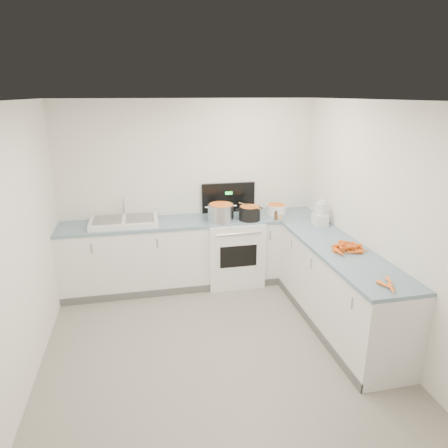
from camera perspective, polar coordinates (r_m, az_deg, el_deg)
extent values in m
cube|color=white|center=(5.55, -4.34, -4.20)|extent=(3.50, 0.60, 0.90)
cube|color=#718FA0|center=(5.39, -4.45, 0.42)|extent=(3.50, 0.62, 0.04)
cube|color=white|center=(4.75, 15.99, -8.95)|extent=(0.60, 2.20, 0.90)
cube|color=#718FA0|center=(4.56, 16.49, -3.68)|extent=(0.62, 2.20, 0.04)
cube|color=white|center=(5.62, 1.27, -3.86)|extent=(0.76, 0.65, 0.90)
cube|color=black|center=(5.68, 0.62, 3.81)|extent=(0.76, 0.05, 0.42)
cube|color=white|center=(5.34, -14.08, 0.36)|extent=(0.86, 0.52, 0.07)
cube|color=slate|center=(5.34, -16.30, 0.60)|extent=(0.36, 0.42, 0.01)
cube|color=slate|center=(5.32, -11.91, 0.89)|extent=(0.36, 0.42, 0.01)
cylinder|color=silver|center=(5.51, -14.15, 2.58)|extent=(0.03, 0.03, 0.24)
cylinder|color=silver|center=(5.28, -0.44, 1.52)|extent=(0.40, 0.40, 0.25)
cylinder|color=black|center=(5.35, 3.68, 1.44)|extent=(0.30, 0.30, 0.20)
cylinder|color=#AD7A47|center=(5.32, 3.70, 2.60)|extent=(0.22, 0.38, 0.02)
cylinder|color=white|center=(5.66, 7.48, 2.10)|extent=(0.33, 0.33, 0.13)
cylinder|color=#593319|center=(5.40, 7.42, 1.13)|extent=(0.04, 0.04, 0.10)
cylinder|color=#E5B266|center=(5.41, 8.03, 1.02)|extent=(0.05, 0.05, 0.08)
cube|color=white|center=(5.30, 13.55, 0.66)|extent=(0.16, 0.19, 0.14)
cylinder|color=silver|center=(5.26, 13.67, 2.17)|extent=(0.15, 0.15, 0.15)
cylinder|color=white|center=(5.23, 13.74, 3.14)|extent=(0.09, 0.09, 0.04)
cone|color=orange|center=(4.44, 17.98, -3.86)|extent=(0.21, 0.06, 0.04)
cone|color=orange|center=(4.53, 18.86, -3.55)|extent=(0.18, 0.12, 0.04)
cone|color=orange|center=(4.56, 17.13, -3.22)|extent=(0.08, 0.19, 0.04)
cone|color=orange|center=(4.59, 18.15, -3.15)|extent=(0.13, 0.17, 0.04)
cone|color=orange|center=(4.50, 16.53, -3.34)|extent=(0.11, 0.21, 0.05)
cone|color=orange|center=(4.47, 15.86, -3.46)|extent=(0.09, 0.17, 0.04)
cone|color=orange|center=(4.52, 17.00, -3.32)|extent=(0.05, 0.19, 0.05)
cone|color=orange|center=(4.55, 17.79, -3.23)|extent=(0.05, 0.20, 0.05)
cone|color=orange|center=(4.52, 16.31, -3.22)|extent=(0.10, 0.21, 0.05)
cone|color=orange|center=(4.64, 18.09, -2.91)|extent=(0.16, 0.04, 0.04)
cone|color=orange|center=(4.48, 16.16, -3.48)|extent=(0.18, 0.12, 0.04)
cone|color=orange|center=(4.53, 17.03, -3.25)|extent=(0.20, 0.07, 0.05)
cone|color=orange|center=(4.38, 16.11, -3.87)|extent=(0.06, 0.22, 0.05)
cone|color=orange|center=(4.53, 16.01, -2.83)|extent=(0.19, 0.09, 0.04)
cone|color=orange|center=(4.55, 17.36, -2.89)|extent=(0.05, 0.17, 0.04)
cone|color=orange|center=(4.58, 18.60, -2.98)|extent=(0.07, 0.18, 0.04)
cone|color=orange|center=(4.51, 16.73, -2.89)|extent=(0.20, 0.06, 0.04)
cone|color=orange|center=(4.51, 16.22, -3.03)|extent=(0.09, 0.21, 0.05)
cone|color=orange|center=(4.60, 17.17, -2.50)|extent=(0.18, 0.13, 0.04)
cone|color=orange|center=(4.54, 17.23, -2.97)|extent=(0.16, 0.18, 0.05)
cone|color=orange|center=(4.51, 18.08, -3.13)|extent=(0.22, 0.05, 0.05)
cone|color=orange|center=(4.51, 16.02, -2.96)|extent=(0.18, 0.11, 0.04)
cone|color=orange|center=(4.55, 18.02, -2.80)|extent=(0.16, 0.12, 0.04)
cone|color=orange|center=(3.76, 22.83, -8.53)|extent=(0.11, 0.18, 0.04)
cone|color=orange|center=(3.80, 22.22, -8.17)|extent=(0.10, 0.20, 0.04)
cone|color=orange|center=(3.88, 22.64, -7.65)|extent=(0.09, 0.18, 0.04)
cube|color=tan|center=(5.23, -15.43, 0.33)|extent=(0.01, 0.04, 0.00)
cube|color=tan|center=(5.26, -15.88, 0.42)|extent=(0.02, 0.03, 0.00)
cube|color=tan|center=(5.26, -15.20, 0.46)|extent=(0.04, 0.02, 0.00)
cube|color=tan|center=(5.31, -15.39, 0.62)|extent=(0.04, 0.03, 0.00)
cube|color=tan|center=(5.24, -17.54, 0.24)|extent=(0.03, 0.04, 0.00)
cube|color=tan|center=(5.43, -16.90, 0.86)|extent=(0.03, 0.01, 0.00)
cube|color=tan|center=(5.24, -15.24, 0.46)|extent=(0.04, 0.04, 0.00)
cube|color=tan|center=(5.39, -17.05, 0.76)|extent=(0.03, 0.05, 0.00)
cube|color=tan|center=(5.28, -15.66, 0.53)|extent=(0.05, 0.01, 0.00)
cube|color=tan|center=(5.25, -17.13, 0.26)|extent=(0.04, 0.02, 0.00)
cube|color=tan|center=(5.42, -16.60, 0.87)|extent=(0.05, 0.02, 0.00)
cube|color=tan|center=(5.27, -15.78, 0.45)|extent=(0.01, 0.04, 0.00)
cube|color=tan|center=(5.40, -16.97, 0.74)|extent=(0.06, 0.02, 0.00)
cube|color=tan|center=(5.30, -16.51, 0.47)|extent=(0.03, 0.05, 0.00)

